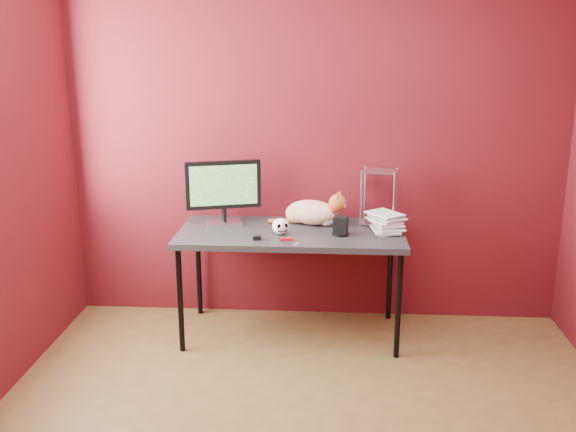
# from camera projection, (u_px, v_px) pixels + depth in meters

# --- Properties ---
(room) EXTENTS (3.52, 3.52, 2.61)m
(room) POSITION_uv_depth(u_px,v_px,m) (307.00, 168.00, 2.77)
(room) COLOR brown
(room) RESTS_ON ground
(desk) EXTENTS (1.50, 0.70, 0.75)m
(desk) POSITION_uv_depth(u_px,v_px,m) (291.00, 238.00, 4.30)
(desk) COLOR black
(desk) RESTS_ON ground
(monitor) EXTENTS (0.50, 0.22, 0.44)m
(monitor) POSITION_uv_depth(u_px,v_px,m) (223.00, 189.00, 4.37)
(monitor) COLOR #AFB0B4
(monitor) RESTS_ON desk
(cat) EXTENTS (0.54, 0.30, 0.25)m
(cat) POSITION_uv_depth(u_px,v_px,m) (313.00, 212.00, 4.41)
(cat) COLOR orange
(cat) RESTS_ON desk
(skull_mug) EXTENTS (0.11, 0.12, 0.11)m
(skull_mug) POSITION_uv_depth(u_px,v_px,m) (281.00, 226.00, 4.18)
(skull_mug) COLOR white
(skull_mug) RESTS_ON desk
(speaker) EXTENTS (0.11, 0.11, 0.12)m
(speaker) POSITION_uv_depth(u_px,v_px,m) (341.00, 227.00, 4.17)
(speaker) COLOR black
(speaker) RESTS_ON desk
(book_stack) EXTENTS (0.27, 0.28, 1.37)m
(book_stack) POSITION_uv_depth(u_px,v_px,m) (378.00, 129.00, 4.08)
(book_stack) COLOR beige
(book_stack) RESTS_ON desk
(wire_rack) EXTENTS (0.25, 0.22, 0.38)m
(wire_rack) POSITION_uv_depth(u_px,v_px,m) (379.00, 197.00, 4.40)
(wire_rack) COLOR #AFB0B4
(wire_rack) RESTS_ON desk
(pocket_knife) EXTENTS (0.09, 0.04, 0.02)m
(pocket_knife) POSITION_uv_depth(u_px,v_px,m) (286.00, 239.00, 4.07)
(pocket_knife) COLOR #A70C10
(pocket_knife) RESTS_ON desk
(black_gadget) EXTENTS (0.05, 0.04, 0.02)m
(black_gadget) POSITION_uv_depth(u_px,v_px,m) (257.00, 238.00, 4.08)
(black_gadget) COLOR black
(black_gadget) RESTS_ON desk
(washer) EXTENTS (0.05, 0.05, 0.00)m
(washer) POSITION_uv_depth(u_px,v_px,m) (297.00, 244.00, 4.00)
(washer) COLOR #AFB0B4
(washer) RESTS_ON desk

